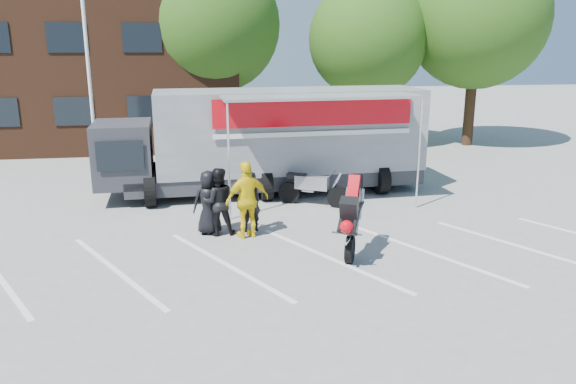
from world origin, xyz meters
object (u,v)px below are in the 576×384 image
object	(u,v)px
spectator_hivis	(247,200)
tree_mid	(368,39)
transporter_truck	(275,191)
flagpole	(93,35)
spectator_leather_a	(209,202)
spectator_leather_b	(250,202)
tree_left	(213,25)
spectator_leather_c	(218,202)
tree_right	(477,18)
parked_motorcycle	(313,205)
stunt_bike_rider	(354,252)

from	to	relation	value
spectator_hivis	tree_mid	bearing A→B (deg)	-137.88
transporter_truck	flagpole	bearing A→B (deg)	151.27
spectator_leather_a	spectator_leather_b	bearing A→B (deg)	174.32
tree_left	spectator_leather_b	bearing A→B (deg)	-87.62
tree_mid	spectator_leather_c	size ratio (longest dim) A/B	4.36
tree_left	tree_right	world-z (taller)	tree_right
flagpole	tree_mid	world-z (taller)	flagpole
parked_motorcycle	spectator_hivis	xyz separation A→B (m)	(-2.21, -2.59, 0.99)
tree_right	spectator_leather_a	distance (m)	17.60
tree_left	parked_motorcycle	size ratio (longest dim) A/B	3.83
spectator_leather_c	spectator_hivis	size ratio (longest dim) A/B	0.89
stunt_bike_rider	tree_mid	bearing A→B (deg)	96.98
flagpole	parked_motorcycle	distance (m)	9.72
parked_motorcycle	tree_left	bearing A→B (deg)	41.53
tree_left	spectator_leather_c	xyz separation A→B (m)	(-0.30, -12.91, -4.68)
stunt_bike_rider	spectator_leather_a	xyz separation A→B (m)	(-3.38, 1.86, 0.84)
stunt_bike_rider	spectator_leather_a	world-z (taller)	spectator_leather_a
tree_right	spectator_leather_b	xyz separation A→B (m)	(-11.47, -11.28, -5.07)
tree_left	spectator_leather_a	size ratio (longest dim) A/B	5.17
spectator_leather_c	tree_left	bearing A→B (deg)	-93.92
spectator_leather_b	spectator_leather_c	world-z (taller)	spectator_leather_c
parked_motorcycle	spectator_hivis	distance (m)	3.55
flagpole	parked_motorcycle	xyz separation A→B (m)	(6.88, -4.64, -5.05)
flagpole	spectator_leather_a	size ratio (longest dim) A/B	4.78
tree_mid	spectator_hivis	xyz separation A→B (m)	(-6.57, -12.23, -3.96)
tree_mid	spectator_leather_b	xyz separation A→B (m)	(-6.47, -11.78, -4.14)
flagpole	spectator_hivis	bearing A→B (deg)	-57.12
tree_right	parked_motorcycle	xyz separation A→B (m)	(-9.36, -9.14, -5.88)
tree_mid	transporter_truck	world-z (taller)	tree_mid
parked_motorcycle	stunt_bike_rider	xyz separation A→B (m)	(0.21, -4.01, 0.00)
spectator_leather_a	spectator_hivis	xyz separation A→B (m)	(0.96, -0.45, 0.15)
tree_mid	tree_right	size ratio (longest dim) A/B	0.84
spectator_leather_b	tree_right	bearing A→B (deg)	-150.51
spectator_leather_a	spectator_leather_b	world-z (taller)	spectator_leather_a
tree_mid	spectator_leather_b	bearing A→B (deg)	-118.77
tree_mid	parked_motorcycle	distance (m)	11.68
tree_right	transporter_truck	size ratio (longest dim) A/B	0.87
flagpole	spectator_hivis	size ratio (longest dim) A/B	4.06
spectator_leather_c	spectator_hivis	bearing A→B (deg)	153.35
tree_left	stunt_bike_rider	world-z (taller)	tree_left
spectator_leather_a	flagpole	bearing A→B (deg)	-67.31
stunt_bike_rider	spectator_leather_b	world-z (taller)	spectator_leather_b
flagpole	transporter_truck	size ratio (longest dim) A/B	0.76
parked_motorcycle	spectator_leather_b	size ratio (longest dim) A/B	1.39
flagpole	spectator_leather_a	xyz separation A→B (m)	(3.71, -6.79, -4.22)
flagpole	tree_right	size ratio (longest dim) A/B	0.88
parked_motorcycle	spectator_leather_b	xyz separation A→B (m)	(-2.11, -2.14, 0.81)
stunt_bike_rider	spectator_leather_a	size ratio (longest dim) A/B	1.26
parked_motorcycle	spectator_leather_c	bearing A→B (deg)	155.33
tree_mid	stunt_bike_rider	bearing A→B (deg)	-106.90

